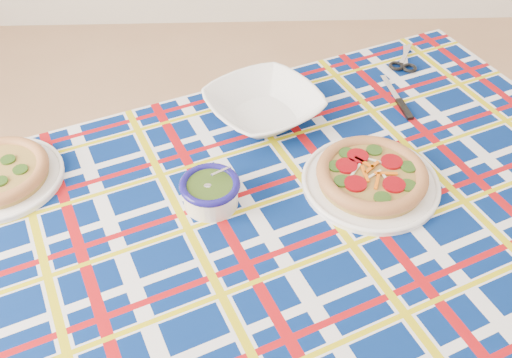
{
  "coord_description": "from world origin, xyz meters",
  "views": [
    {
      "loc": [
        -0.02,
        -0.78,
        1.49
      ],
      "look_at": [
        0.01,
        0.06,
        0.69
      ],
      "focal_mm": 40.0,
      "sensor_mm": 36.0,
      "label": 1
    }
  ],
  "objects_px": {
    "serving_bowl": "(264,106)",
    "pesto_bowl": "(210,190)",
    "main_focaccia_plate": "(372,175)",
    "dining_table": "(288,234)"
  },
  "relations": [
    {
      "from": "main_focaccia_plate",
      "to": "serving_bowl",
      "type": "relative_size",
      "value": 1.15
    },
    {
      "from": "dining_table",
      "to": "pesto_bowl",
      "type": "relative_size",
      "value": 13.95
    },
    {
      "from": "main_focaccia_plate",
      "to": "pesto_bowl",
      "type": "height_order",
      "value": "pesto_bowl"
    },
    {
      "from": "dining_table",
      "to": "pesto_bowl",
      "type": "xyz_separation_m",
      "value": [
        -0.15,
        0.03,
        0.1
      ]
    },
    {
      "from": "main_focaccia_plate",
      "to": "serving_bowl",
      "type": "xyz_separation_m",
      "value": [
        -0.21,
        0.23,
        0.0
      ]
    },
    {
      "from": "dining_table",
      "to": "main_focaccia_plate",
      "type": "distance_m",
      "value": 0.21
    },
    {
      "from": "main_focaccia_plate",
      "to": "serving_bowl",
      "type": "distance_m",
      "value": 0.31
    },
    {
      "from": "serving_bowl",
      "to": "pesto_bowl",
      "type": "bearing_deg",
      "value": -112.82
    },
    {
      "from": "dining_table",
      "to": "pesto_bowl",
      "type": "distance_m",
      "value": 0.19
    },
    {
      "from": "main_focaccia_plate",
      "to": "serving_bowl",
      "type": "bearing_deg",
      "value": 131.67
    }
  ]
}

